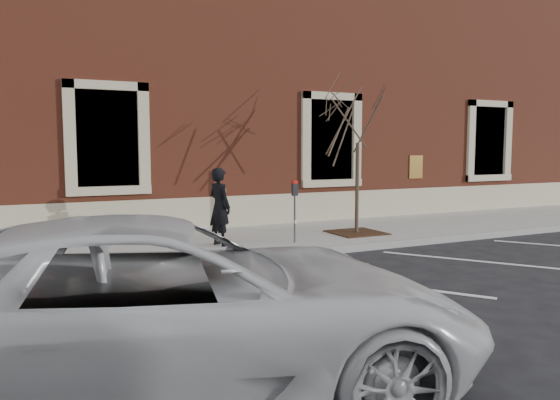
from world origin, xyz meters
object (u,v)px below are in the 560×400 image
man (220,207)px  white_truck (165,307)px  sapling (358,118)px  parking_meter (295,200)px

man → white_truck: man is taller
man → sapling: (3.48, 0.09, 1.92)m
man → parking_meter: 1.61m
sapling → man: bearing=-178.5°
parking_meter → white_truck: white_truck is taller
sapling → white_truck: bearing=-135.2°
white_truck → parking_meter: bearing=-24.1°
man → white_truck: 6.60m
man → parking_meter: size_ratio=1.22×
man → parking_meter: bearing=-121.7°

